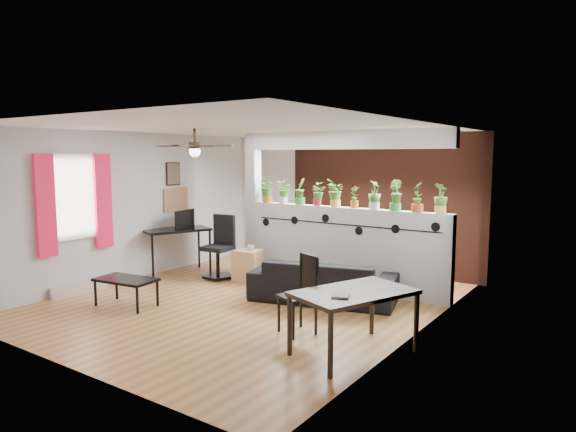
{
  "coord_description": "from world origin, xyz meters",
  "views": [
    {
      "loc": [
        4.77,
        -5.92,
        2.2
      ],
      "look_at": [
        0.29,
        0.6,
        1.26
      ],
      "focal_mm": 32.0,
      "sensor_mm": 36.0,
      "label": 1
    }
  ],
  "objects_px": {
    "potted_plant_6": "(375,194)",
    "potted_plant_9": "(441,198)",
    "potted_plant_8": "(418,195)",
    "cup": "(250,248)",
    "potted_plant_7": "(396,194)",
    "potted_plant_4": "(336,192)",
    "potted_plant_5": "(355,196)",
    "potted_plant_2": "(300,191)",
    "office_chair": "(220,251)",
    "dining_table": "(354,297)",
    "computer_desk": "(177,233)",
    "folding_chair": "(303,287)",
    "potted_plant_1": "(283,191)",
    "potted_plant_3": "(317,193)",
    "ceiling_fan": "(195,148)",
    "cube_shelf": "(248,266)",
    "coffee_table": "(126,281)",
    "sofa": "(323,281)",
    "potted_plant_0": "(268,189)"
  },
  "relations": [
    {
      "from": "potted_plant_6",
      "to": "potted_plant_4",
      "type": "bearing_deg",
      "value": 180.0
    },
    {
      "from": "office_chair",
      "to": "dining_table",
      "type": "height_order",
      "value": "office_chair"
    },
    {
      "from": "cup",
      "to": "computer_desk",
      "type": "bearing_deg",
      "value": -168.39
    },
    {
      "from": "cube_shelf",
      "to": "cup",
      "type": "relative_size",
      "value": 4.59
    },
    {
      "from": "potted_plant_9",
      "to": "computer_desk",
      "type": "distance_m",
      "value": 4.78
    },
    {
      "from": "potted_plant_0",
      "to": "cup",
      "type": "relative_size",
      "value": 3.86
    },
    {
      "from": "office_chair",
      "to": "coffee_table",
      "type": "xyz_separation_m",
      "value": [
        0.04,
        -2.08,
        -0.12
      ]
    },
    {
      "from": "potted_plant_7",
      "to": "office_chair",
      "type": "height_order",
      "value": "potted_plant_7"
    },
    {
      "from": "potted_plant_2",
      "to": "office_chair",
      "type": "xyz_separation_m",
      "value": [
        -1.29,
        -0.65,
        -1.1
      ]
    },
    {
      "from": "cup",
      "to": "folding_chair",
      "type": "distance_m",
      "value": 2.71
    },
    {
      "from": "dining_table",
      "to": "potted_plant_5",
      "type": "bearing_deg",
      "value": 117.33
    },
    {
      "from": "potted_plant_9",
      "to": "folding_chair",
      "type": "height_order",
      "value": "potted_plant_9"
    },
    {
      "from": "potted_plant_9",
      "to": "potted_plant_1",
      "type": "bearing_deg",
      "value": 180.0
    },
    {
      "from": "potted_plant_1",
      "to": "coffee_table",
      "type": "xyz_separation_m",
      "value": [
        -0.9,
        -2.73,
        -1.19
      ]
    },
    {
      "from": "potted_plant_6",
      "to": "computer_desk",
      "type": "height_order",
      "value": "potted_plant_6"
    },
    {
      "from": "ceiling_fan",
      "to": "folding_chair",
      "type": "distance_m",
      "value": 2.84
    },
    {
      "from": "potted_plant_0",
      "to": "potted_plant_6",
      "type": "xyz_separation_m",
      "value": [
        2.11,
        0.0,
        -0.01
      ]
    },
    {
      "from": "potted_plant_8",
      "to": "sofa",
      "type": "height_order",
      "value": "potted_plant_8"
    },
    {
      "from": "potted_plant_6",
      "to": "computer_desk",
      "type": "distance_m",
      "value": 3.77
    },
    {
      "from": "potted_plant_6",
      "to": "office_chair",
      "type": "xyz_separation_m",
      "value": [
        -2.7,
        -0.65,
        -1.1
      ]
    },
    {
      "from": "potted_plant_2",
      "to": "dining_table",
      "type": "relative_size",
      "value": 0.3
    },
    {
      "from": "potted_plant_2",
      "to": "potted_plant_7",
      "type": "xyz_separation_m",
      "value": [
        1.76,
        0.0,
        0.01
      ]
    },
    {
      "from": "folding_chair",
      "to": "potted_plant_4",
      "type": "bearing_deg",
      "value": 109.65
    },
    {
      "from": "potted_plant_8",
      "to": "cup",
      "type": "bearing_deg",
      "value": -168.82
    },
    {
      "from": "ceiling_fan",
      "to": "potted_plant_3",
      "type": "bearing_deg",
      "value": 59.19
    },
    {
      "from": "cup",
      "to": "potted_plant_3",
      "type": "bearing_deg",
      "value": 28.25
    },
    {
      "from": "potted_plant_7",
      "to": "cube_shelf",
      "type": "xyz_separation_m",
      "value": [
        -2.48,
        -0.55,
        -1.33
      ]
    },
    {
      "from": "potted_plant_5",
      "to": "potted_plant_9",
      "type": "height_order",
      "value": "potted_plant_9"
    },
    {
      "from": "potted_plant_4",
      "to": "potted_plant_5",
      "type": "xyz_separation_m",
      "value": [
        0.35,
        -0.0,
        -0.05
      ]
    },
    {
      "from": "potted_plant_4",
      "to": "computer_desk",
      "type": "bearing_deg",
      "value": -163.39
    },
    {
      "from": "potted_plant_5",
      "to": "potted_plant_9",
      "type": "distance_m",
      "value": 1.41
    },
    {
      "from": "office_chair",
      "to": "ceiling_fan",
      "type": "bearing_deg",
      "value": -63.63
    },
    {
      "from": "potted_plant_6",
      "to": "potted_plant_9",
      "type": "bearing_deg",
      "value": 0.0
    },
    {
      "from": "potted_plant_0",
      "to": "sofa",
      "type": "height_order",
      "value": "potted_plant_0"
    },
    {
      "from": "potted_plant_1",
      "to": "potted_plant_7",
      "type": "height_order",
      "value": "potted_plant_7"
    },
    {
      "from": "potted_plant_8",
      "to": "cup",
      "type": "distance_m",
      "value": 3.0
    },
    {
      "from": "potted_plant_5",
      "to": "folding_chair",
      "type": "height_order",
      "value": "potted_plant_5"
    },
    {
      "from": "potted_plant_9",
      "to": "office_chair",
      "type": "height_order",
      "value": "potted_plant_9"
    },
    {
      "from": "cup",
      "to": "dining_table",
      "type": "bearing_deg",
      "value": -32.59
    },
    {
      "from": "potted_plant_4",
      "to": "computer_desk",
      "type": "height_order",
      "value": "potted_plant_4"
    },
    {
      "from": "potted_plant_1",
      "to": "potted_plant_4",
      "type": "distance_m",
      "value": 1.05
    },
    {
      "from": "potted_plant_9",
      "to": "cube_shelf",
      "type": "distance_m",
      "value": 3.48
    },
    {
      "from": "potted_plant_0",
      "to": "dining_table",
      "type": "xyz_separation_m",
      "value": [
        3.03,
        -2.47,
        -0.96
      ]
    },
    {
      "from": "cube_shelf",
      "to": "office_chair",
      "type": "distance_m",
      "value": 0.62
    },
    {
      "from": "potted_plant_7",
      "to": "sofa",
      "type": "height_order",
      "value": "potted_plant_7"
    },
    {
      "from": "potted_plant_6",
      "to": "potted_plant_9",
      "type": "distance_m",
      "value": 1.05
    },
    {
      "from": "potted_plant_9",
      "to": "cup",
      "type": "bearing_deg",
      "value": -170.05
    },
    {
      "from": "potted_plant_7",
      "to": "potted_plant_8",
      "type": "height_order",
      "value": "potted_plant_7"
    },
    {
      "from": "ceiling_fan",
      "to": "potted_plant_5",
      "type": "bearing_deg",
      "value": 45.39
    },
    {
      "from": "ceiling_fan",
      "to": "potted_plant_9",
      "type": "bearing_deg",
      "value": 29.51
    }
  ]
}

